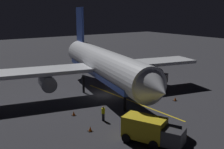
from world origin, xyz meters
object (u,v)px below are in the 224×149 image
at_px(baggage_truck, 150,131).
at_px(catering_truck, 146,76).
at_px(ground_crew_worker, 103,113).
at_px(traffic_cone_near_right, 74,113).
at_px(airliner, 103,64).
at_px(traffic_cone_under_wing, 175,99).
at_px(traffic_cone_near_left, 90,129).

relative_size(baggage_truck, catering_truck, 0.93).
relative_size(baggage_truck, ground_crew_worker, 3.50).
bearing_deg(ground_crew_worker, traffic_cone_near_right, -58.60).
xyz_separation_m(airliner, traffic_cone_under_wing, (-6.45, 8.54, -4.27)).
height_order(ground_crew_worker, traffic_cone_near_right, ground_crew_worker).
bearing_deg(baggage_truck, ground_crew_worker, -85.16).
distance_m(baggage_truck, traffic_cone_near_left, 6.50).
bearing_deg(ground_crew_worker, airliner, -122.93).
relative_size(catering_truck, traffic_cone_under_wing, 11.88).
height_order(ground_crew_worker, traffic_cone_under_wing, ground_crew_worker).
height_order(airliner, traffic_cone_near_right, airliner).
relative_size(baggage_truck, traffic_cone_under_wing, 11.06).
bearing_deg(airliner, baggage_truck, 72.35).
bearing_deg(airliner, catering_truck, -176.33).
bearing_deg(airliner, traffic_cone_near_left, 51.11).
bearing_deg(baggage_truck, traffic_cone_near_right, -75.82).
bearing_deg(traffic_cone_under_wing, traffic_cone_near_right, -12.69).
xyz_separation_m(airliner, ground_crew_worker, (5.64, 8.71, -3.64)).
relative_size(ground_crew_worker, traffic_cone_under_wing, 3.16).
height_order(ground_crew_worker, traffic_cone_near_left, ground_crew_worker).
bearing_deg(traffic_cone_under_wing, traffic_cone_near_left, 6.89).
xyz_separation_m(traffic_cone_near_left, traffic_cone_near_right, (-0.65, -4.97, 0.00)).
xyz_separation_m(baggage_truck, traffic_cone_near_right, (2.65, -10.48, -1.02)).
bearing_deg(catering_truck, ground_crew_worker, 31.92).
xyz_separation_m(baggage_truck, catering_truck, (-14.33, -16.43, 0.03)).
xyz_separation_m(airliner, traffic_cone_near_right, (7.68, 5.36, -4.27)).
distance_m(catering_truck, ground_crew_worker, 17.60).
relative_size(baggage_truck, traffic_cone_near_right, 11.06).
bearing_deg(baggage_truck, airliner, -107.65).
relative_size(traffic_cone_near_left, traffic_cone_under_wing, 1.00).
distance_m(catering_truck, traffic_cone_under_wing, 9.63).
xyz_separation_m(airliner, traffic_cone_near_left, (8.33, 10.33, -4.27)).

